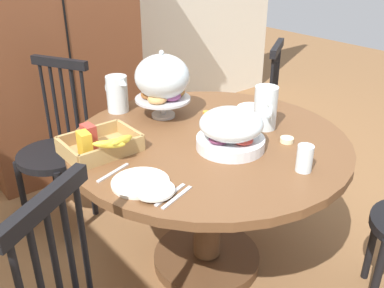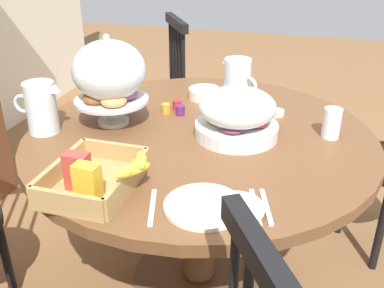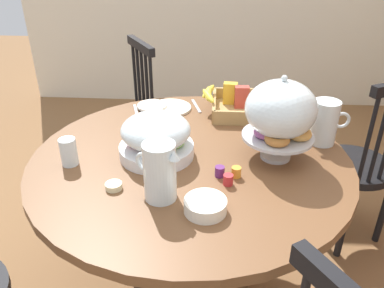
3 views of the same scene
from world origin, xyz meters
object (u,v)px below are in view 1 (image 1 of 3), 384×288
(china_plate_small, at_px, (154,190))
(windsor_chair_by_cabinet, at_px, (56,154))
(fruit_platter_covered, at_px, (231,130))
(pastry_stand_with_dome, at_px, (162,80))
(cereal_bowl, at_px, (251,111))
(windsor_chair_near_window, at_px, (251,119))
(butter_dish, at_px, (287,140))
(drinking_glass, at_px, (305,158))
(orange_juice_pitcher, at_px, (265,110))
(china_plate_large, at_px, (140,182))
(wooden_armoire, at_px, (50,32))
(cereal_basket, at_px, (99,144))
(milk_pitcher, at_px, (117,95))
(dining_table, at_px, (208,175))

(china_plate_small, bearing_deg, windsor_chair_by_cabinet, 87.84)
(fruit_platter_covered, height_order, china_plate_small, fruit_platter_covered)
(pastry_stand_with_dome, bearing_deg, cereal_bowl, -36.46)
(windsor_chair_near_window, xyz_separation_m, butter_dish, (-0.56, -0.74, 0.30))
(drinking_glass, bearing_deg, windsor_chair_near_window, 53.11)
(pastry_stand_with_dome, xyz_separation_m, orange_juice_pitcher, (0.30, -0.42, -0.10))
(china_plate_small, bearing_deg, china_plate_large, 91.28)
(wooden_armoire, xyz_separation_m, china_plate_small, (-0.38, -1.78, -0.23))
(wooden_armoire, height_order, china_plate_large, wooden_armoire)
(pastry_stand_with_dome, bearing_deg, cereal_basket, -160.02)
(windsor_chair_near_window, bearing_deg, china_plate_small, -150.47)
(orange_juice_pitcher, bearing_deg, cereal_basket, 160.76)
(wooden_armoire, distance_m, pastry_stand_with_dome, 1.21)
(wooden_armoire, bearing_deg, fruit_platter_covered, -86.96)
(orange_juice_pitcher, height_order, china_plate_large, orange_juice_pitcher)
(windsor_chair_by_cabinet, distance_m, milk_pitcher, 0.54)
(wooden_armoire, relative_size, butter_dish, 32.67)
(dining_table, bearing_deg, drinking_glass, -78.57)
(cereal_basket, distance_m, cereal_bowl, 0.82)
(windsor_chair_near_window, distance_m, drinking_glass, 1.24)
(dining_table, height_order, milk_pitcher, milk_pitcher)
(cereal_bowl, bearing_deg, milk_pitcher, 136.36)
(windsor_chair_by_cabinet, bearing_deg, china_plate_large, -92.48)
(windsor_chair_by_cabinet, height_order, china_plate_small, windsor_chair_by_cabinet)
(cereal_basket, height_order, cereal_bowl, cereal_basket)
(wooden_armoire, distance_m, milk_pitcher, 1.01)
(pastry_stand_with_dome, xyz_separation_m, fruit_platter_covered, (0.02, -0.48, -0.11))
(fruit_platter_covered, height_order, cereal_basket, fruit_platter_covered)
(fruit_platter_covered, bearing_deg, milk_pitcher, 103.06)
(drinking_glass, bearing_deg, china_plate_small, 157.24)
(cereal_basket, relative_size, china_plate_small, 2.11)
(cereal_basket, xyz_separation_m, drinking_glass, (0.55, -0.64, 0.01))
(milk_pitcher, height_order, cereal_bowl, milk_pitcher)
(dining_table, xyz_separation_m, cereal_bowl, (0.35, 0.07, 0.22))
(dining_table, xyz_separation_m, drinking_glass, (0.09, -0.46, 0.25))
(milk_pitcher, bearing_deg, drinking_glass, -76.33)
(orange_juice_pitcher, height_order, cereal_basket, orange_juice_pitcher)
(orange_juice_pitcher, bearing_deg, cereal_bowl, 66.66)
(orange_juice_pitcher, distance_m, china_plate_large, 0.75)
(fruit_platter_covered, xyz_separation_m, cereal_basket, (-0.47, 0.31, -0.04))
(pastry_stand_with_dome, height_order, cereal_basket, pastry_stand_with_dome)
(cereal_bowl, bearing_deg, china_plate_large, -165.29)
(cereal_bowl, bearing_deg, china_plate_small, -159.48)
(windsor_chair_by_cabinet, distance_m, drinking_glass, 1.45)
(windsor_chair_by_cabinet, distance_m, butter_dish, 1.32)
(fruit_platter_covered, bearing_deg, orange_juice_pitcher, 11.03)
(china_plate_large, bearing_deg, pastry_stand_with_dome, 46.91)
(pastry_stand_with_dome, bearing_deg, butter_dish, -66.63)
(windsor_chair_near_window, relative_size, china_plate_large, 4.43)
(pastry_stand_with_dome, distance_m, cereal_basket, 0.50)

